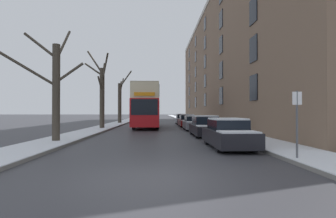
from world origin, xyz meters
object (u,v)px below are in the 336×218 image
(parked_car_0, at_px, (228,134))
(parked_car_1, at_px, (205,127))
(bare_tree_left_0, at_px, (55,85))
(pedestrian_left_sidewalk, at_px, (102,120))
(bare_tree_left_2, at_px, (120,100))
(street_sign_post, at_px, (297,121))
(double_decker_bus, at_px, (147,104))
(parked_car_2, at_px, (194,123))
(parked_car_3, at_px, (187,121))
(bare_tree_left_1, at_px, (102,93))
(parked_car_4, at_px, (182,119))

(parked_car_0, height_order, parked_car_1, parked_car_1)
(bare_tree_left_0, relative_size, pedestrian_left_sidewalk, 4.04)
(bare_tree_left_2, bearing_deg, street_sign_post, -70.73)
(double_decker_bus, distance_m, parked_car_0, 16.95)
(parked_car_2, xyz_separation_m, pedestrian_left_sidewalk, (-8.65, 1.39, 0.30))
(parked_car_3, bearing_deg, street_sign_post, -86.38)
(pedestrian_left_sidewalk, bearing_deg, parked_car_1, 178.31)
(parked_car_3, distance_m, pedestrian_left_sidewalk, 9.78)
(bare_tree_left_1, relative_size, street_sign_post, 3.14)
(bare_tree_left_1, bearing_deg, parked_car_1, -38.98)
(double_decker_bus, xyz_separation_m, street_sign_post, (5.83, -19.88, -1.11))
(parked_car_4, bearing_deg, double_decker_bus, -121.37)
(street_sign_post, bearing_deg, bare_tree_left_1, 121.09)
(parked_car_2, bearing_deg, double_decker_bus, 134.48)
(bare_tree_left_0, xyz_separation_m, parked_car_0, (8.88, -2.15, -2.48))
(bare_tree_left_2, bearing_deg, parked_car_3, -40.37)
(bare_tree_left_2, xyz_separation_m, pedestrian_left_sidewalk, (0.02, -11.93, -2.37))
(parked_car_0, relative_size, parked_car_3, 0.95)
(bare_tree_left_1, relative_size, double_decker_bus, 0.65)
(parked_car_2, xyz_separation_m, parked_car_4, (-0.00, 11.92, 0.02))
(bare_tree_left_0, xyz_separation_m, parked_car_3, (8.88, 15.48, -2.49))
(bare_tree_left_2, height_order, double_decker_bus, bare_tree_left_2)
(parked_car_1, xyz_separation_m, parked_car_2, (0.00, 5.69, -0.03))
(double_decker_bus, distance_m, street_sign_post, 20.75)
(pedestrian_left_sidewalk, bearing_deg, street_sign_post, 158.50)
(bare_tree_left_1, height_order, parked_car_4, bare_tree_left_1)
(bare_tree_left_0, distance_m, bare_tree_left_2, 22.85)
(parked_car_1, height_order, parked_car_3, parked_car_1)
(double_decker_bus, height_order, parked_car_4, double_decker_bus)
(parked_car_4, bearing_deg, pedestrian_left_sidewalk, -129.39)
(bare_tree_left_2, distance_m, parked_car_2, 16.11)
(bare_tree_left_2, xyz_separation_m, parked_car_0, (8.67, -25.00, -2.65))
(bare_tree_left_2, height_order, parked_car_0, bare_tree_left_2)
(parked_car_0, bearing_deg, street_sign_post, -69.71)
(bare_tree_left_0, bearing_deg, parked_car_0, -13.61)
(bare_tree_left_0, relative_size, double_decker_bus, 0.59)
(bare_tree_left_1, bearing_deg, bare_tree_left_2, 89.78)
(parked_car_0, bearing_deg, pedestrian_left_sidewalk, 123.49)
(bare_tree_left_1, bearing_deg, bare_tree_left_0, -90.87)
(bare_tree_left_0, xyz_separation_m, bare_tree_left_2, (0.21, 22.85, 0.17))
(bare_tree_left_0, relative_size, parked_car_1, 1.53)
(street_sign_post, bearing_deg, bare_tree_left_0, 150.49)
(bare_tree_left_2, bearing_deg, parked_car_1, -65.49)
(parked_car_0, distance_m, parked_car_4, 23.60)
(double_decker_bus, xyz_separation_m, parked_car_2, (4.48, -4.57, -1.86))
(bare_tree_left_1, relative_size, pedestrian_left_sidewalk, 4.44)
(bare_tree_left_2, distance_m, parked_car_4, 9.17)
(parked_car_0, relative_size, parked_car_2, 1.05)
(double_decker_bus, height_order, parked_car_1, double_decker_bus)
(parked_car_0, relative_size, pedestrian_left_sidewalk, 2.55)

